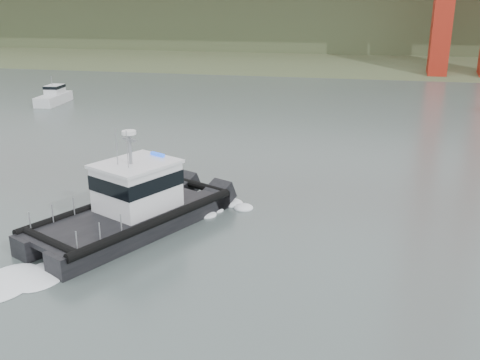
# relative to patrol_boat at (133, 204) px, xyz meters

# --- Properties ---
(ground) EXTENTS (400.00, 400.00, 0.00)m
(ground) POSITION_rel_patrol_boat_xyz_m (5.55, -5.54, -1.45)
(ground) COLOR #475551
(ground) RESTS_ON ground
(headlands) EXTENTS (500.00, 105.36, 27.12)m
(headlands) POSITION_rel_patrol_boat_xyz_m (5.55, 119.95, 5.59)
(headlands) COLOR #3C4B2B
(headlands) RESTS_ON ground
(patrol_boat) EXTENTS (9.04, 12.68, 5.81)m
(patrol_boat) POSITION_rel_patrol_boat_xyz_m (0.00, 0.00, 0.00)
(patrol_boat) COLOR black
(patrol_boat) RESTS_ON ground
(motorboat) EXTENTS (2.81, 6.67, 3.57)m
(motorboat) POSITION_rel_patrol_boat_xyz_m (-25.69, 34.03, -0.57)
(motorboat) COLOR silver
(motorboat) RESTS_ON ground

